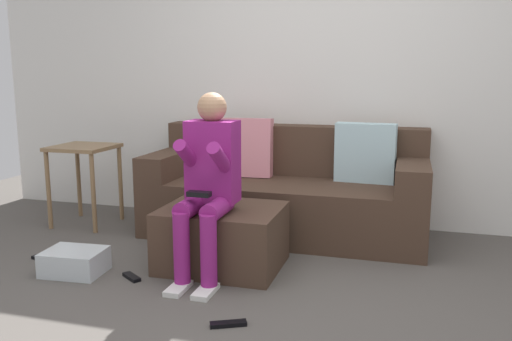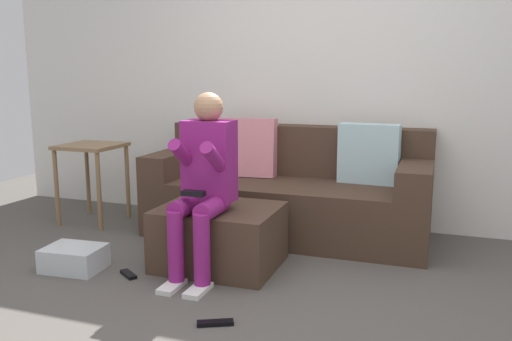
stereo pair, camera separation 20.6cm
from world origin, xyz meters
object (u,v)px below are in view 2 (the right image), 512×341
(person_seated, at_px, (204,176))
(storage_bin, at_px, (74,258))
(couch_sectional, at_px, (288,191))
(remote_by_storage_bin, at_px, (128,274))
(ottoman, at_px, (219,237))
(remote_near_ottoman, at_px, (215,323))
(side_table, at_px, (92,159))
(remote_under_side_table, at_px, (46,254))

(person_seated, relative_size, storage_bin, 3.11)
(couch_sectional, relative_size, storage_bin, 5.86)
(remote_by_storage_bin, bearing_deg, couch_sectional, 95.71)
(couch_sectional, relative_size, person_seated, 1.88)
(person_seated, bearing_deg, storage_bin, -165.21)
(ottoman, xyz_separation_m, remote_near_ottoman, (0.31, -0.78, -0.19))
(storage_bin, height_order, side_table, side_table)
(person_seated, distance_m, storage_bin, 1.03)
(ottoman, height_order, remote_under_side_table, ottoman)
(person_seated, relative_size, remote_near_ottoman, 6.16)
(couch_sectional, height_order, ottoman, couch_sectional)
(ottoman, relative_size, person_seated, 0.67)
(person_seated, height_order, storage_bin, person_seated)
(person_seated, bearing_deg, ottoman, 79.93)
(ottoman, height_order, side_table, side_table)
(side_table, bearing_deg, ottoman, -23.62)
(storage_bin, distance_m, side_table, 1.26)
(storage_bin, height_order, remote_by_storage_bin, storage_bin)
(side_table, bearing_deg, person_seated, -29.19)
(storage_bin, xyz_separation_m, remote_near_ottoman, (1.17, -0.41, -0.07))
(side_table, bearing_deg, remote_by_storage_bin, -45.57)
(side_table, relative_size, remote_near_ottoman, 3.61)
(couch_sectional, bearing_deg, person_seated, -103.42)
(person_seated, xyz_separation_m, remote_by_storage_bin, (-0.44, -0.20, -0.62))
(person_seated, xyz_separation_m, remote_near_ottoman, (0.34, -0.63, -0.62))
(couch_sectional, xyz_separation_m, remote_under_side_table, (-1.44, -1.10, -0.33))
(couch_sectional, distance_m, remote_near_ottoman, 1.69)
(ottoman, height_order, remote_near_ottoman, ottoman)
(storage_bin, distance_m, remote_by_storage_bin, 0.40)
(couch_sectional, xyz_separation_m, side_table, (-1.66, -0.24, 0.21))
(storage_bin, relative_size, remote_near_ottoman, 1.98)
(ottoman, height_order, storage_bin, ottoman)
(person_seated, xyz_separation_m, storage_bin, (-0.83, -0.22, -0.56))
(remote_under_side_table, bearing_deg, storage_bin, -12.13)
(remote_near_ottoman, distance_m, remote_under_side_table, 1.63)
(remote_near_ottoman, relative_size, remote_under_side_table, 1.10)
(couch_sectional, xyz_separation_m, remote_near_ottoman, (0.09, -1.66, -0.33))
(side_table, distance_m, remote_by_storage_bin, 1.49)
(person_seated, distance_m, remote_near_ottoman, 0.95)
(remote_by_storage_bin, bearing_deg, storage_bin, -142.47)
(couch_sectional, bearing_deg, storage_bin, -130.77)
(ottoman, bearing_deg, couch_sectional, 75.98)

